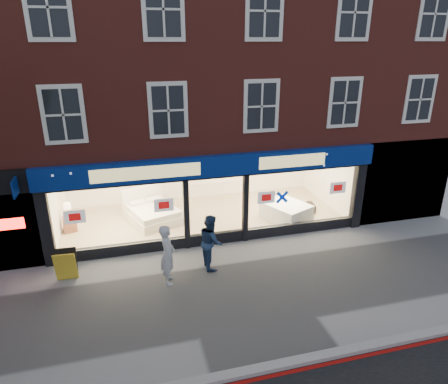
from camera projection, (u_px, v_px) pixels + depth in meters
name	position (u px, v px, depth m)	size (l,w,h in m)	color
ground	(242.00, 292.00, 11.51)	(120.00, 120.00, 0.00)	gray
kerb_line	(284.00, 373.00, 8.71)	(60.00, 0.10, 0.01)	#8C0A07
kerb_stone	(281.00, 365.00, 8.87)	(60.00, 0.25, 0.12)	gray
showroom_floor	(204.00, 217.00, 16.22)	(11.00, 4.50, 0.10)	tan
building	(191.00, 43.00, 15.35)	(19.00, 8.26, 10.30)	maroon
display_bed	(152.00, 213.00, 15.71)	(2.25, 2.48, 1.15)	white
bedside_table	(70.00, 224.00, 14.85)	(0.45, 0.45, 0.55)	brown
mattress_stack	(286.00, 211.00, 15.79)	(1.93, 2.10, 0.67)	white
sofa	(294.00, 206.00, 16.49)	(1.68, 0.66, 0.49)	black
a_board	(66.00, 265.00, 11.97)	(0.63, 0.41, 0.97)	gold
pedestrian_grey	(168.00, 254.00, 11.67)	(0.68, 0.45, 1.86)	#B8BCC0
pedestrian_blue	(211.00, 241.00, 12.52)	(0.86, 0.67, 1.78)	navy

